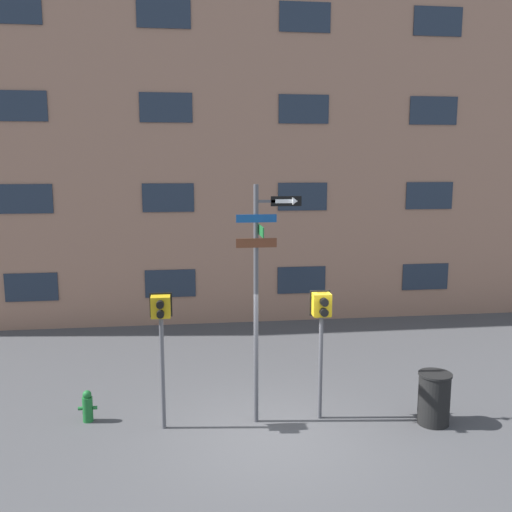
{
  "coord_description": "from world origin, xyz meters",
  "views": [
    {
      "loc": [
        -1.58,
        -9.5,
        4.91
      ],
      "look_at": [
        -0.28,
        0.61,
        3.2
      ],
      "focal_mm": 40.0,
      "sensor_mm": 36.0,
      "label": 1
    }
  ],
  "objects_px": {
    "pedestrian_signal_right": "(321,319)",
    "fire_hydrant": "(88,406)",
    "street_sign_pole": "(259,283)",
    "pedestrian_signal_left": "(161,323)",
    "trash_bin": "(434,398)"
  },
  "relations": [
    {
      "from": "pedestrian_signal_left",
      "to": "pedestrian_signal_right",
      "type": "bearing_deg",
      "value": 0.83
    },
    {
      "from": "pedestrian_signal_right",
      "to": "fire_hydrant",
      "type": "xyz_separation_m",
      "value": [
        -4.42,
        0.42,
        -1.68
      ]
    },
    {
      "from": "pedestrian_signal_left",
      "to": "fire_hydrant",
      "type": "height_order",
      "value": "pedestrian_signal_left"
    },
    {
      "from": "street_sign_pole",
      "to": "pedestrian_signal_left",
      "type": "height_order",
      "value": "street_sign_pole"
    },
    {
      "from": "street_sign_pole",
      "to": "pedestrian_signal_right",
      "type": "distance_m",
      "value": 1.38
    },
    {
      "from": "trash_bin",
      "to": "pedestrian_signal_right",
      "type": "bearing_deg",
      "value": 166.64
    },
    {
      "from": "pedestrian_signal_right",
      "to": "street_sign_pole",
      "type": "bearing_deg",
      "value": 179.6
    },
    {
      "from": "trash_bin",
      "to": "fire_hydrant",
      "type": "bearing_deg",
      "value": 171.95
    },
    {
      "from": "fire_hydrant",
      "to": "trash_bin",
      "type": "height_order",
      "value": "trash_bin"
    },
    {
      "from": "street_sign_pole",
      "to": "fire_hydrant",
      "type": "relative_size",
      "value": 7.26
    },
    {
      "from": "fire_hydrant",
      "to": "trash_bin",
      "type": "xyz_separation_m",
      "value": [
        6.49,
        -0.92,
        0.2
      ]
    },
    {
      "from": "pedestrian_signal_left",
      "to": "pedestrian_signal_right",
      "type": "relative_size",
      "value": 1.02
    },
    {
      "from": "street_sign_pole",
      "to": "pedestrian_signal_left",
      "type": "relative_size",
      "value": 1.77
    },
    {
      "from": "fire_hydrant",
      "to": "street_sign_pole",
      "type": "bearing_deg",
      "value": -7.32
    },
    {
      "from": "pedestrian_signal_right",
      "to": "trash_bin",
      "type": "xyz_separation_m",
      "value": [
        2.08,
        -0.49,
        -1.48
      ]
    }
  ]
}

